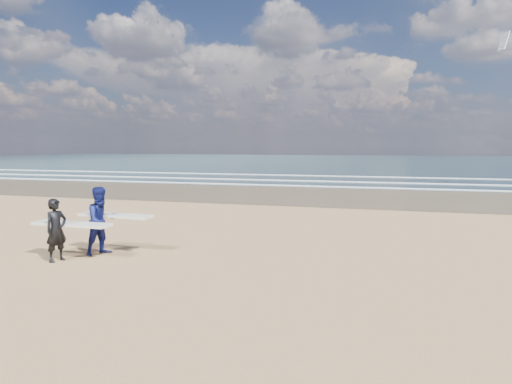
% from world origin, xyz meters
% --- Properties ---
extents(ocean, '(220.00, 100.00, 0.02)m').
position_xyz_m(ocean, '(20.00, 72.00, 0.01)').
color(ocean, '#192F38').
rests_on(ocean, ground).
extents(surfer_near, '(2.21, 0.97, 1.64)m').
position_xyz_m(surfer_near, '(-0.93, 0.01, 0.84)').
color(surfer_near, black).
rests_on(surfer_near, ground).
extents(surfer_far, '(2.22, 1.23, 1.88)m').
position_xyz_m(surfer_far, '(-0.29, 0.96, 0.94)').
color(surfer_far, '#0D134D').
rests_on(surfer_far, ground).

